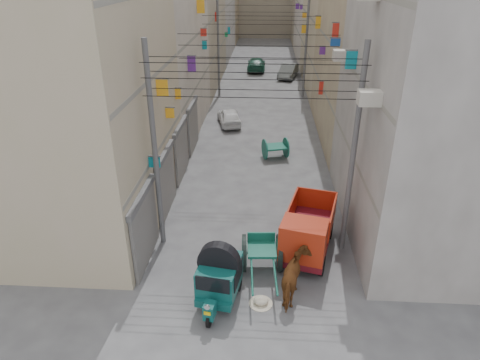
# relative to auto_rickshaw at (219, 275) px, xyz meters

# --- Properties ---
(building_row_left) EXTENTS (8.00, 62.00, 14.00)m
(building_row_left) POSITION_rel_auto_rickshaw_xyz_m (-7.04, 31.35, 5.46)
(building_row_left) COLOR tan
(building_row_left) RESTS_ON ground
(building_row_right) EXTENTS (8.00, 62.00, 14.00)m
(building_row_right) POSITION_rel_auto_rickshaw_xyz_m (8.95, 31.35, 5.46)
(building_row_right) COLOR #A6A09B
(building_row_right) RESTS_ON ground
(shutters_left) EXTENTS (0.18, 14.40, 2.88)m
(shutters_left) POSITION_rel_auto_rickshaw_xyz_m (-2.97, 7.60, 0.49)
(shutters_left) COLOR #535358
(shutters_left) RESTS_ON ground
(signboards) EXTENTS (8.22, 40.52, 5.67)m
(signboards) POSITION_rel_auto_rickshaw_xyz_m (0.94, 18.88, 2.43)
(signboards) COLOR #FBA81B
(signboards) RESTS_ON ground
(ac_units) EXTENTS (0.70, 6.55, 3.35)m
(ac_units) POSITION_rel_auto_rickshaw_xyz_m (4.60, 4.89, 6.43)
(ac_units) COLOR #B4ADA1
(ac_units) RESTS_ON ground
(utility_poles) EXTENTS (7.40, 22.20, 8.00)m
(utility_poles) POSITION_rel_auto_rickshaw_xyz_m (0.95, 14.23, 3.00)
(utility_poles) COLOR #535255
(utility_poles) RESTS_ON ground
(overhead_cables) EXTENTS (7.40, 22.52, 1.12)m
(overhead_cables) POSITION_rel_auto_rickshaw_xyz_m (0.95, 11.63, 5.77)
(overhead_cables) COLOR black
(overhead_cables) RESTS_ON ground
(auto_rickshaw) EXTENTS (1.64, 2.49, 1.70)m
(auto_rickshaw) POSITION_rel_auto_rickshaw_xyz_m (0.00, 0.00, 0.00)
(auto_rickshaw) COLOR black
(auto_rickshaw) RESTS_ON ground
(tonga_cart) EXTENTS (1.51, 3.12, 1.38)m
(tonga_cart) POSITION_rel_auto_rickshaw_xyz_m (1.37, 1.72, -0.28)
(tonga_cart) COLOR black
(tonga_cart) RESTS_ON ground
(mini_truck) EXTENTS (2.48, 3.97, 2.07)m
(mini_truck) POSITION_rel_auto_rickshaw_xyz_m (3.05, 2.47, -0.01)
(mini_truck) COLOR black
(mini_truck) RESTS_ON ground
(second_cart) EXTENTS (1.62, 1.52, 1.19)m
(second_cart) POSITION_rel_auto_rickshaw_xyz_m (2.01, 12.02, -0.36)
(second_cart) COLOR #145847
(second_cart) RESTS_ON ground
(feed_sack) EXTENTS (0.50, 0.40, 0.25)m
(feed_sack) POSITION_rel_auto_rickshaw_xyz_m (1.39, -0.15, -0.88)
(feed_sack) COLOR beige
(feed_sack) RESTS_ON ground
(horse) EXTENTS (1.20, 2.06, 1.63)m
(horse) POSITION_rel_auto_rickshaw_xyz_m (2.54, 0.23, -0.18)
(horse) COLOR brown
(horse) RESTS_ON ground
(distant_car_white) EXTENTS (2.12, 3.64, 1.16)m
(distant_car_white) POSITION_rel_auto_rickshaw_xyz_m (-1.16, 17.74, -0.42)
(distant_car_white) COLOR white
(distant_car_white) RESTS_ON ground
(distant_car_grey) EXTENTS (2.34, 4.29, 1.34)m
(distant_car_grey) POSITION_rel_auto_rickshaw_xyz_m (3.57, 32.21, -0.33)
(distant_car_grey) COLOR slate
(distant_car_grey) RESTS_ON ground
(distant_car_green) EXTENTS (1.87, 4.57, 1.33)m
(distant_car_green) POSITION_rel_auto_rickshaw_xyz_m (0.28, 35.36, -0.34)
(distant_car_green) COLOR #1B513D
(distant_car_green) RESTS_ON ground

